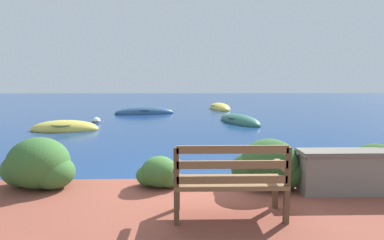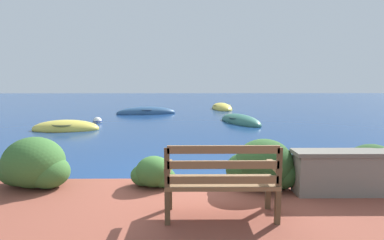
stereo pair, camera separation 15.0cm
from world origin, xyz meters
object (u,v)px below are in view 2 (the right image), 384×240
(park_bench, at_px, (221,179))
(rowboat_far, at_px, (146,113))
(rowboat_mid, at_px, (240,122))
(mooring_buoy, at_px, (98,121))
(rowboat_nearest, at_px, (66,128))
(rowboat_outer, at_px, (222,108))

(park_bench, height_order, rowboat_far, park_bench)
(rowboat_mid, distance_m, mooring_buoy, 6.37)
(rowboat_nearest, distance_m, rowboat_outer, 10.76)
(park_bench, distance_m, rowboat_outer, 16.26)
(rowboat_mid, bearing_deg, rowboat_outer, -19.58)
(park_bench, xyz_separation_m, mooring_buoy, (-4.46, 9.83, -0.64))
(rowboat_nearest, height_order, rowboat_far, rowboat_far)
(rowboat_mid, relative_size, rowboat_far, 0.92)
(rowboat_mid, height_order, rowboat_far, rowboat_far)
(rowboat_far, bearing_deg, rowboat_nearest, -124.03)
(rowboat_mid, distance_m, rowboat_far, 5.94)
(rowboat_far, height_order, mooring_buoy, rowboat_far)
(rowboat_nearest, height_order, rowboat_outer, rowboat_outer)
(park_bench, height_order, rowboat_nearest, park_bench)
(park_bench, height_order, rowboat_outer, park_bench)
(park_bench, height_order, rowboat_mid, park_bench)
(rowboat_nearest, distance_m, mooring_buoy, 2.07)
(park_bench, relative_size, rowboat_outer, 0.42)
(rowboat_mid, xyz_separation_m, mooring_buoy, (-6.37, 0.09, 0.01))
(rowboat_mid, bearing_deg, rowboat_nearest, 84.50)
(rowboat_mid, bearing_deg, park_bench, 148.31)
(park_bench, bearing_deg, rowboat_nearest, 115.23)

